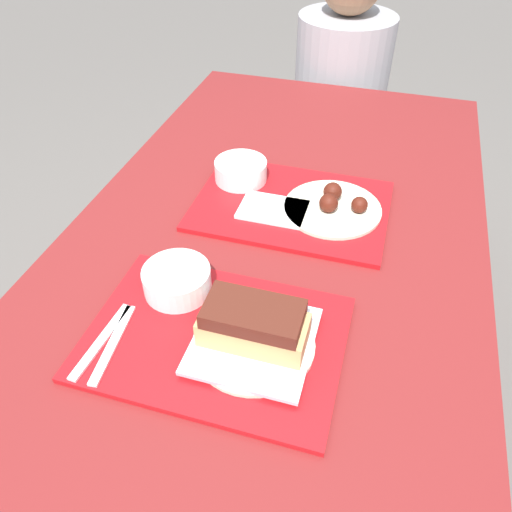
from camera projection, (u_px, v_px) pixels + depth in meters
name	position (u px, v px, depth m)	size (l,w,h in m)	color
ground_plane	(260.00, 449.00, 1.53)	(12.00, 12.00, 0.00)	#605B56
picnic_table	(262.00, 293.00, 1.07)	(0.89, 1.84, 0.77)	maroon
picnic_bench_far	(336.00, 153.00, 2.08)	(0.85, 0.28, 0.47)	maroon
tray_near	(215.00, 338.00, 0.86)	(0.44, 0.31, 0.01)	#B21419
tray_far	(291.00, 206.00, 1.15)	(0.44, 0.31, 0.01)	#B21419
bowl_coleslaw_near	(177.00, 279.00, 0.92)	(0.13, 0.13, 0.05)	white
brisket_sandwich_plate	(254.00, 331.00, 0.82)	(0.21, 0.21, 0.09)	beige
plastic_fork_near	(101.00, 341.00, 0.84)	(0.03, 0.17, 0.00)	white
plastic_knife_near	(113.00, 343.00, 0.84)	(0.03, 0.17, 0.00)	white
bowl_coleslaw_far	(241.00, 170.00, 1.20)	(0.13, 0.13, 0.05)	white
wings_plate_far	(334.00, 205.00, 1.12)	(0.22, 0.22, 0.05)	beige
napkin_far	(273.00, 209.00, 1.12)	(0.15, 0.10, 0.01)	white
person_seated_across	(342.00, 69.00, 1.85)	(0.35, 0.35, 0.67)	#9E9EA3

